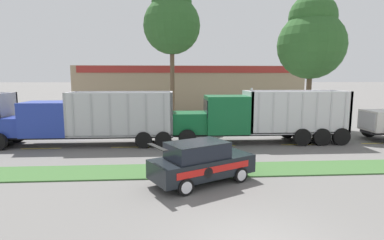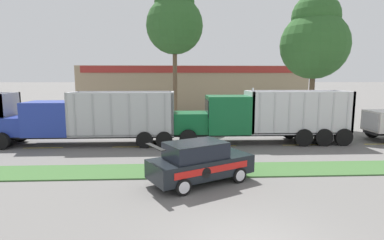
% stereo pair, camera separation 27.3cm
% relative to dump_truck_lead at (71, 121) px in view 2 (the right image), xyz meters
% --- Properties ---
extents(grass_verge, '(120.00, 2.15, 0.06)m').
position_rel_dump_truck_lead_xyz_m(grass_verge, '(8.61, -5.89, -1.50)').
color(grass_verge, '#3D6633').
rests_on(grass_verge, ground_plane).
extents(centre_line_2, '(2.40, 0.14, 0.01)m').
position_rel_dump_truck_lead_xyz_m(centre_line_2, '(-1.50, -0.81, -1.52)').
color(centre_line_2, yellow).
rests_on(centre_line_2, ground_plane).
extents(centre_line_3, '(2.40, 0.14, 0.01)m').
position_rel_dump_truck_lead_xyz_m(centre_line_3, '(3.90, -0.81, -1.52)').
color(centre_line_3, yellow).
rests_on(centre_line_3, ground_plane).
extents(centre_line_4, '(2.40, 0.14, 0.01)m').
position_rel_dump_truck_lead_xyz_m(centre_line_4, '(9.30, -0.81, -1.52)').
color(centre_line_4, yellow).
rests_on(centre_line_4, ground_plane).
extents(centre_line_5, '(2.40, 0.14, 0.01)m').
position_rel_dump_truck_lead_xyz_m(centre_line_5, '(14.70, -0.81, -1.52)').
color(centre_line_5, yellow).
rests_on(centre_line_5, ground_plane).
extents(centre_line_6, '(2.40, 0.14, 0.01)m').
position_rel_dump_truck_lead_xyz_m(centre_line_6, '(20.10, -0.81, -1.52)').
color(centre_line_6, yellow).
rests_on(centre_line_6, ground_plane).
extents(dump_truck_lead, '(11.56, 2.57, 3.40)m').
position_rel_dump_truck_lead_xyz_m(dump_truck_lead, '(0.00, 0.00, 0.00)').
color(dump_truck_lead, black).
rests_on(dump_truck_lead, ground_plane).
extents(dump_truck_mid, '(11.77, 2.79, 3.66)m').
position_rel_dump_truck_lead_xyz_m(dump_truck_mid, '(11.15, 0.08, 0.08)').
color(dump_truck_mid, black).
rests_on(dump_truck_mid, ground_plane).
extents(rally_car, '(4.56, 3.54, 1.75)m').
position_rel_dump_truck_lead_xyz_m(rally_car, '(7.66, -7.44, -0.65)').
color(rally_car, black).
rests_on(rally_car, ground_plane).
extents(store_building_backdrop, '(28.24, 12.10, 5.74)m').
position_rel_dump_truck_lead_xyz_m(store_building_backdrop, '(8.81, 23.01, 1.35)').
color(store_building_backdrop, '#9E896B').
rests_on(store_building_backdrop, ground_plane).
extents(tree_behind_left, '(5.45, 5.45, 13.33)m').
position_rel_dump_truck_lead_xyz_m(tree_behind_left, '(6.57, 10.41, 8.24)').
color(tree_behind_left, brown).
rests_on(tree_behind_left, ground_plane).
extents(tree_behind_centre, '(5.60, 5.60, 11.17)m').
position_rel_dump_truck_lead_xyz_m(tree_behind_centre, '(18.22, 5.76, 6.00)').
color(tree_behind_centre, brown).
rests_on(tree_behind_centre, ground_plane).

